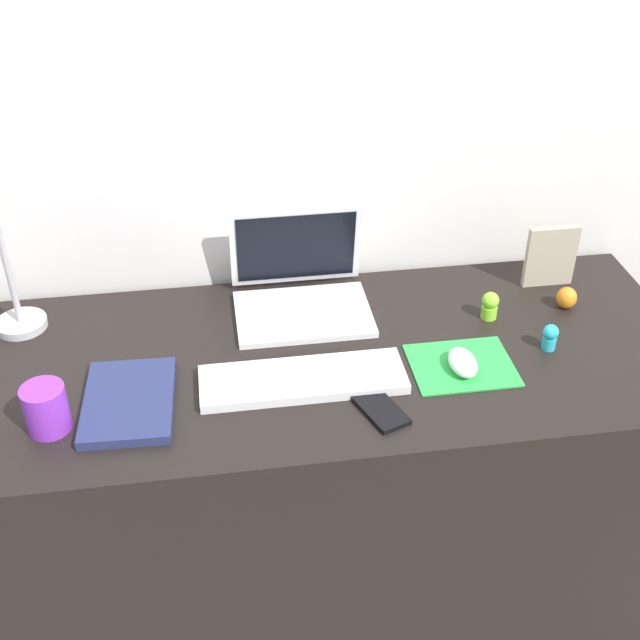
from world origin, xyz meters
TOP-DOWN VIEW (x-y plane):
  - ground_plane at (0.00, 0.00)m, footprint 6.00×6.00m
  - back_wall at (0.00, 0.35)m, footprint 2.76×0.05m
  - desk at (0.00, 0.00)m, footprint 1.56×0.63m
  - laptop at (-0.03, 0.20)m, footprint 0.30×0.25m
  - keyboard at (-0.06, -0.09)m, footprint 0.41×0.13m
  - mousepad at (0.27, -0.08)m, footprint 0.21×0.17m
  - mouse at (0.27, -0.09)m, footprint 0.06×0.10m
  - cell_phone at (0.08, -0.19)m, footprint 0.11×0.14m
  - desk_lamp at (-0.64, 0.17)m, footprint 0.11×0.16m
  - notebook_pad at (-0.40, -0.10)m, footprint 0.18×0.25m
  - picture_frame at (0.56, 0.20)m, footprint 0.12×0.02m
  - coffee_mug at (-0.54, -0.15)m, footprint 0.08×0.08m
  - toy_figurine_orange at (0.57, 0.10)m, footprint 0.05×0.05m
  - toy_figurine_cyan at (0.47, -0.05)m, footprint 0.03×0.03m
  - toy_figurine_lime at (0.38, 0.08)m, footprint 0.04×0.04m

SIDE VIEW (x-z plane):
  - ground_plane at x=0.00m, z-range 0.00..0.00m
  - desk at x=0.00m, z-range 0.00..0.74m
  - mousepad at x=0.27m, z-range 0.74..0.74m
  - cell_phone at x=0.08m, z-range 0.74..0.75m
  - keyboard at x=-0.06m, z-range 0.74..0.76m
  - notebook_pad at x=-0.40m, z-range 0.74..0.76m
  - mouse at x=0.27m, z-range 0.74..0.78m
  - toy_figurine_orange at x=0.57m, z-range 0.74..0.79m
  - toy_figurine_cyan at x=0.47m, z-range 0.74..0.80m
  - back_wall at x=0.00m, z-range 0.00..1.54m
  - toy_figurine_lime at x=0.38m, z-range 0.74..0.81m
  - coffee_mug at x=-0.54m, z-range 0.74..0.83m
  - laptop at x=-0.03m, z-range 0.69..0.90m
  - picture_frame at x=0.56m, z-range 0.74..0.89m
  - desk_lamp at x=-0.64m, z-range 0.73..1.07m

